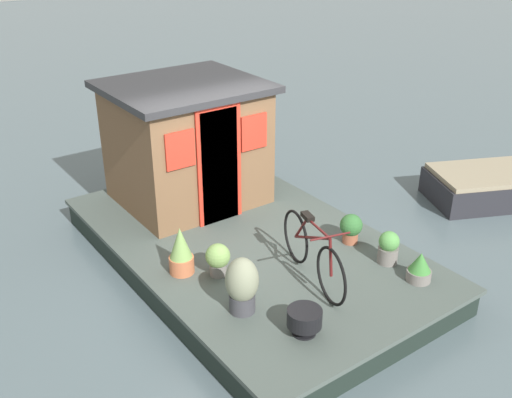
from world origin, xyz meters
The scene contains 12 objects.
ground_plane centered at (0.00, 0.00, 0.00)m, with size 60.00×60.00×0.00m, color #4C5B60.
houseboat_deck centered at (0.00, 0.00, 0.20)m, with size 5.43×3.29×0.40m.
houseboat_cabin centered at (1.60, 0.00, 1.34)m, with size 2.00×2.22×1.86m.
bicycle centered at (-1.29, -0.06, 0.79)m, with size 1.64×0.58×0.85m.
potted_plant_lavender centered at (-0.52, 0.81, 0.63)m, with size 0.31×0.31×0.43m.
potted_plant_sage centered at (-0.90, -1.10, 0.63)m, with size 0.31×0.31×0.42m.
potted_plant_ivy centered at (-2.08, -1.13, 0.58)m, with size 0.31×0.31×0.39m.
potted_plant_thyme centered at (-1.56, -1.13, 0.62)m, with size 0.27×0.27×0.44m.
potted_plant_rosemary centered at (-0.20, 1.16, 0.70)m, with size 0.32×0.32×0.64m.
potted_plant_geranium centered at (-1.31, 0.99, 0.75)m, with size 0.38×0.38×0.69m.
charcoal_grill centered at (-2.03, 0.68, 0.59)m, with size 0.38×0.38×0.30m.
dinghy_boat centered at (-0.88, -4.78, 0.27)m, with size 2.14×2.79×0.54m.
Camera 1 is at (-5.87, 4.10, 4.52)m, focal length 41.38 mm.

